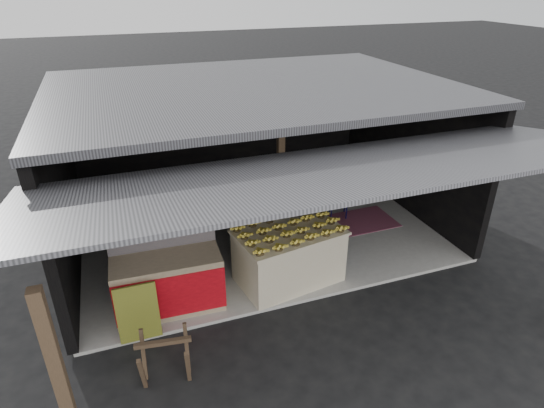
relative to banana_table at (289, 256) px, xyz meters
name	(u,v)px	position (x,y,z in m)	size (l,w,h in m)	color
ground	(304,303)	(0.03, -0.61, -0.54)	(80.00, 80.00, 0.00)	black
concrete_slab	(256,229)	(0.03, 1.89, -0.51)	(7.00, 5.00, 0.06)	gray
shophouse	(250,129)	(0.03, 2.20, 1.56)	(7.40, 7.29, 3.02)	black
banana_table	(289,256)	(0.00, 0.00, 0.00)	(1.89, 1.33, 0.96)	beige
banana_pile	(289,226)	(0.00, 0.00, 0.57)	(1.61, 0.97, 0.19)	yellow
white_crate	(262,227)	(-0.14, 0.98, 0.05)	(1.00, 0.71, 1.08)	white
neighbor_stall	(168,280)	(-2.02, -0.04, 0.02)	(1.67, 0.80, 1.69)	#998466
green_signboard	(138,313)	(-2.53, -0.58, -0.04)	(0.59, 0.04, 0.88)	black
sawhorse	(165,356)	(-2.28, -1.46, -0.11)	(0.71, 0.68, 0.68)	#493624
water_barrel	(320,248)	(0.75, 0.34, -0.21)	(0.38, 0.38, 0.55)	navy
plastic_chair	(339,193)	(1.91, 1.88, 0.02)	(0.52, 0.52, 0.85)	#0C0934
magenta_rug	(359,221)	(2.19, 1.40, -0.48)	(1.50, 1.00, 0.01)	maroon
picture_frames	(217,111)	(-0.13, 4.28, 1.39)	(1.62, 0.04, 0.46)	black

